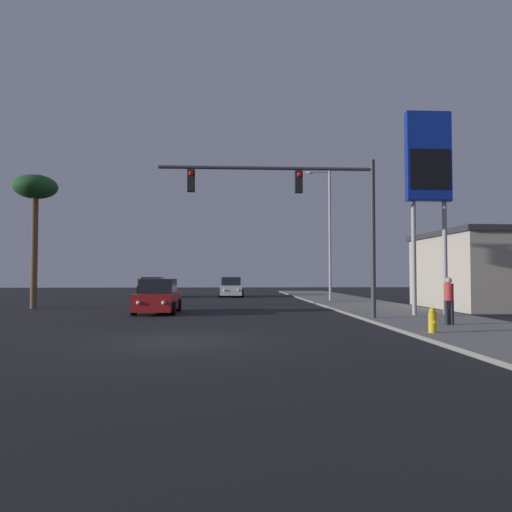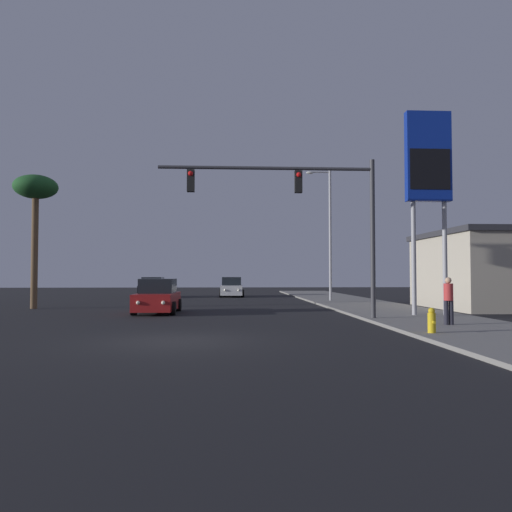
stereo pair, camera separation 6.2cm
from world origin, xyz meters
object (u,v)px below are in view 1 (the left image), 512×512
Objects in this scene: car_white at (231,288)px; gas_station_sign at (428,168)px; car_red at (158,298)px; fire_hydrant at (432,321)px; traffic_light_mast at (309,203)px; palm_tree_near at (35,193)px; street_lamp at (328,228)px; pedestrian_on_sidewalk at (449,299)px; car_black at (152,288)px.

gas_station_sign reaches higher than car_white.
car_white and car_red have the same top height.
fire_hydrant is at bearing 103.12° from car_white.
car_red is (-3.72, -18.08, 0.00)m from car_white.
traffic_light_mast is (3.03, -22.66, 4.04)m from car_white.
palm_tree_near is at bearing -25.66° from car_red.
gas_station_sign reaches higher than traffic_light_mast.
car_red is 13.75m from fire_hydrant.
fire_hydrant is (-0.68, -19.02, -4.63)m from street_lamp.
street_lamp is 11.84× the size of fire_hydrant.
street_lamp and gas_station_sign have the same top height.
pedestrian_on_sidewalk is at bearing 107.53° from car_white.
car_black is 28.60m from pedestrian_on_sidewalk.
fire_hydrant is at bearing -38.44° from palm_tree_near.
pedestrian_on_sidewalk is at bearing 147.24° from car_red.
car_red is at bearing 145.83° from traffic_light_mast.
car_black is 0.48× the size of gas_station_sign.
street_lamp is (10.31, 9.21, 4.36)m from car_red.
street_lamp is at bearing 99.10° from gas_station_sign.
traffic_light_mast is at bearing -166.05° from gas_station_sign.
fire_hydrant is (12.50, -27.25, -0.27)m from car_black.
pedestrian_on_sidewalk is (0.91, -16.66, -4.08)m from street_lamp.
car_white is 0.49× the size of traffic_light_mast.
car_black is 5.68× the size of fire_hydrant.
car_black is at bearing 113.60° from traffic_light_mast.
car_black is at bearing 148.04° from street_lamp.
car_black is 1.00× the size of car_white.
palm_tree_near reaches higher than fire_hydrant.
street_lamp reaches higher than fire_hydrant.
traffic_light_mast is 0.98× the size of gas_station_sign.
car_black is at bearing 119.52° from pedestrian_on_sidewalk.
pedestrian_on_sidewalk is (4.47, -2.87, -3.77)m from traffic_light_mast.
car_black is 6.62m from car_white.
pedestrian_on_sidewalk reaches higher than car_red.
street_lamp reaches higher than car_red.
street_lamp is at bearing 17.52° from palm_tree_near.
car_white is 11.88m from street_lamp.
pedestrian_on_sidewalk reaches higher than car_white.
palm_tree_near reaches higher than car_white.
gas_station_sign reaches higher than car_red.
traffic_light_mast is (9.62, -22.02, 4.04)m from car_black.
street_lamp is at bearing 93.13° from pedestrian_on_sidewalk.
car_white is 1.00× the size of car_red.
pedestrian_on_sidewalk is 0.22× the size of palm_tree_near.
street_lamp is 18.54m from palm_tree_near.
fire_hydrant is at bearing -92.05° from street_lamp.
car_red is 14.00m from gas_station_sign.
car_white is (6.59, 0.64, 0.00)m from car_black.
traffic_light_mast reaches higher than pedestrian_on_sidewalk.
car_black is 1.00× the size of car_red.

